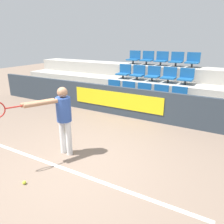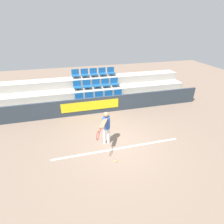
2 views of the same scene
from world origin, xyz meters
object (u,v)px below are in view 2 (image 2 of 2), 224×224
(stadium_chair_3, at_px, (109,96))
(stadium_chair_5, at_px, (77,86))
(stadium_chair_11, at_px, (85,74))
(stadium_chair_10, at_px, (75,74))
(tennis_ball, at_px, (116,161))
(stadium_chair_8, at_px, (106,83))
(stadium_chair_14, at_px, (111,72))
(stadium_chair_4, at_px, (119,95))
(tennis_player, at_px, (106,126))
(stadium_chair_9, at_px, (115,83))
(stadium_chair_13, at_px, (102,72))
(stadium_chair_7, at_px, (96,84))
(stadium_chair_0, at_px, (79,99))
(stadium_chair_12, at_px, (94,73))
(stadium_chair_1, at_px, (90,98))
(stadium_chair_6, at_px, (87,85))
(stadium_chair_2, at_px, (99,97))

(stadium_chair_3, xyz_separation_m, stadium_chair_5, (-1.80, 0.93, 0.48))
(stadium_chair_11, bearing_deg, stadium_chair_10, 180.00)
(stadium_chair_11, relative_size, tennis_ball, 8.18)
(stadium_chair_8, relative_size, tennis_ball, 8.18)
(stadium_chair_14, bearing_deg, stadium_chair_4, -90.00)
(stadium_chair_3, xyz_separation_m, tennis_player, (-1.03, -3.64, 0.23))
(stadium_chair_3, relative_size, stadium_chair_9, 1.00)
(tennis_player, bearing_deg, stadium_chair_13, 105.27)
(stadium_chair_4, height_order, stadium_chair_11, stadium_chair_11)
(stadium_chair_7, distance_m, stadium_chair_13, 1.21)
(stadium_chair_0, height_order, stadium_chair_4, same)
(stadium_chair_10, relative_size, stadium_chair_12, 1.00)
(stadium_chair_1, height_order, tennis_ball, stadium_chair_1)
(stadium_chair_3, xyz_separation_m, tennis_ball, (-0.93, -4.81, -0.69))
(stadium_chair_11, xyz_separation_m, stadium_chair_13, (1.20, 0.00, 0.00))
(stadium_chair_8, height_order, stadium_chair_11, stadium_chair_11)
(stadium_chair_6, xyz_separation_m, tennis_player, (0.17, -4.57, -0.26))
(stadium_chair_6, xyz_separation_m, stadium_chair_11, (0.00, 0.93, 0.48))
(stadium_chair_1, height_order, stadium_chair_10, stadium_chair_10)
(stadium_chair_5, height_order, stadium_chair_13, stadium_chair_13)
(tennis_ball, bearing_deg, stadium_chair_9, 75.08)
(stadium_chair_3, relative_size, stadium_chair_12, 1.00)
(stadium_chair_14, bearing_deg, stadium_chair_13, 180.00)
(stadium_chair_5, distance_m, stadium_chair_13, 2.09)
(stadium_chair_2, distance_m, stadium_chair_9, 1.59)
(stadium_chair_14, height_order, tennis_player, stadium_chair_14)
(stadium_chair_7, xyz_separation_m, stadium_chair_9, (1.20, 0.00, 0.00))
(stadium_chair_4, bearing_deg, tennis_player, -114.15)
(stadium_chair_3, relative_size, tennis_player, 0.35)
(stadium_chair_9, relative_size, stadium_chair_11, 1.00)
(stadium_chair_2, distance_m, stadium_chair_7, 1.05)
(stadium_chair_11, relative_size, tennis_player, 0.35)
(stadium_chair_14, relative_size, tennis_player, 0.35)
(stadium_chair_5, height_order, stadium_chair_6, same)
(stadium_chair_5, bearing_deg, stadium_chair_9, 0.00)
(stadium_chair_0, relative_size, stadium_chair_9, 1.00)
(stadium_chair_3, distance_m, stadium_chair_9, 1.21)
(stadium_chair_6, bearing_deg, stadium_chair_14, 27.28)
(stadium_chair_2, distance_m, stadium_chair_6, 1.21)
(tennis_ball, bearing_deg, stadium_chair_2, 86.12)
(stadium_chair_7, height_order, tennis_ball, stadium_chair_7)
(stadium_chair_1, relative_size, stadium_chair_2, 1.00)
(tennis_player, relative_size, tennis_ball, 23.28)
(stadium_chair_11, relative_size, stadium_chair_13, 1.00)
(stadium_chair_0, relative_size, stadium_chair_10, 1.00)
(stadium_chair_4, height_order, stadium_chair_13, stadium_chair_13)
(stadium_chair_2, xyz_separation_m, stadium_chair_13, (0.60, 1.86, 0.96))
(stadium_chair_10, distance_m, stadium_chair_12, 1.20)
(stadium_chair_4, relative_size, stadium_chair_9, 1.00)
(stadium_chair_13, bearing_deg, stadium_chair_9, -57.12)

